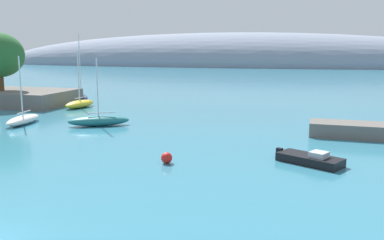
{
  "coord_description": "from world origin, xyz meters",
  "views": [
    {
      "loc": [
        13.75,
        -12.85,
        8.34
      ],
      "look_at": [
        2.85,
        25.37,
        1.39
      ],
      "focal_mm": 38.31,
      "sensor_mm": 36.0,
      "label": 1
    }
  ],
  "objects": [
    {
      "name": "shore_outcrop",
      "position": [
        -28.43,
        38.88,
        1.09
      ],
      "size": [
        16.24,
        10.44,
        2.18
      ],
      "primitive_type": "cube",
      "color": "#66605B",
      "rests_on": "ground"
    },
    {
      "name": "distant_ridge",
      "position": [
        -24.86,
        187.57,
        0.0
      ],
      "size": [
        258.16,
        50.79,
        32.08
      ],
      "primitive_type": "ellipsoid",
      "color": "gray",
      "rests_on": "ground"
    },
    {
      "name": "sailboat_yellow_near_shore",
      "position": [
        -17.56,
        38.46,
        0.6
      ],
      "size": [
        2.87,
        5.89,
        7.92
      ],
      "rotation": [
        0.0,
        0.0,
        4.57
      ],
      "color": "yellow",
      "rests_on": "water"
    },
    {
      "name": "sailboat_teal_mid_mooring",
      "position": [
        -8.11,
        26.65,
        0.58
      ],
      "size": [
        6.6,
        4.72,
        7.37
      ],
      "rotation": [
        0.0,
        0.0,
        3.64
      ],
      "color": "#1E6B70",
      "rests_on": "water"
    },
    {
      "name": "sailboat_white_outer_mooring",
      "position": [
        -16.75,
        25.25,
        0.54
      ],
      "size": [
        2.56,
        6.08,
        7.55
      ],
      "rotation": [
        0.0,
        0.0,
        4.84
      ],
      "color": "white",
      "rests_on": "water"
    },
    {
      "name": "sailboat_navy_end_of_line",
      "position": [
        -21.75,
        45.91,
        0.57
      ],
      "size": [
        5.72,
        6.64,
        10.55
      ],
      "rotation": [
        0.0,
        0.0,
        2.23
      ],
      "color": "navy",
      "rests_on": "water"
    },
    {
      "name": "motorboat_black_foreground",
      "position": [
        14.11,
        17.46,
        0.35
      ],
      "size": [
        5.06,
        3.9,
        1.02
      ],
      "rotation": [
        0.0,
        0.0,
        5.79
      ],
      "color": "black",
      "rests_on": "water"
    },
    {
      "name": "mooring_buoy_red",
      "position": [
        3.96,
        14.67,
        0.42
      ],
      "size": [
        0.83,
        0.83,
        0.83
      ],
      "primitive_type": "sphere",
      "color": "red",
      "rests_on": "water"
    }
  ]
}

